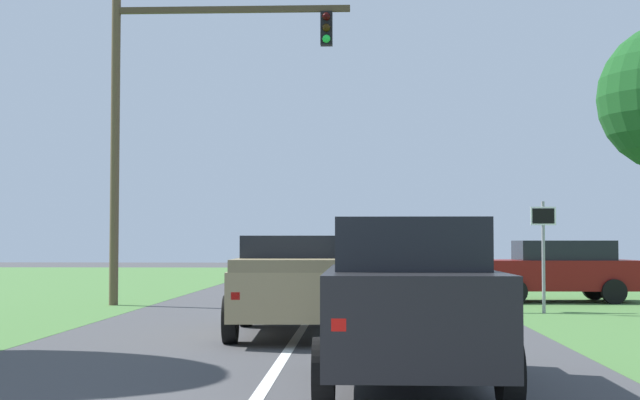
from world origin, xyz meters
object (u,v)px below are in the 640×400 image
object	(u,v)px
traffic_light	(171,100)
crossing_suv_far	(557,269)
pickup_truck_lead	(291,283)
keep_moving_sign	(543,242)
red_suv_near	(408,298)

from	to	relation	value
traffic_light	crossing_suv_far	world-z (taller)	traffic_light
pickup_truck_lead	traffic_light	size ratio (longest dim) A/B	0.61
pickup_truck_lead	keep_moving_sign	xyz separation A→B (m)	(5.62, 5.34, 0.76)
pickup_truck_lead	crossing_suv_far	xyz separation A→B (m)	(6.87, 9.71, -0.02)
keep_moving_sign	crossing_suv_far	xyz separation A→B (m)	(1.25, 4.37, -0.78)
red_suv_near	crossing_suv_far	size ratio (longest dim) A/B	1.02
keep_moving_sign	crossing_suv_far	size ratio (longest dim) A/B	0.60
traffic_light	crossing_suv_far	bearing A→B (deg)	10.31
pickup_truck_lead	keep_moving_sign	world-z (taller)	keep_moving_sign
red_suv_near	crossing_suv_far	xyz separation A→B (m)	(5.05, 15.71, -0.12)
red_suv_near	crossing_suv_far	bearing A→B (deg)	72.18
traffic_light	keep_moving_sign	bearing A→B (deg)	-14.41
red_suv_near	traffic_light	world-z (taller)	traffic_light
red_suv_near	keep_moving_sign	world-z (taller)	keep_moving_sign
red_suv_near	keep_moving_sign	size ratio (longest dim) A/B	1.68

